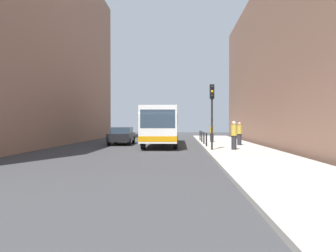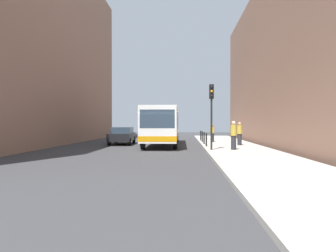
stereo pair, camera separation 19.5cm
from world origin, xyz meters
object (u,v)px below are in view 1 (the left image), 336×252
(car_beside_bus, at_px, (122,135))
(bollard_farthest, at_px, (200,135))
(pedestrian_near_signal, at_px, (234,135))
(bus, at_px, (162,124))
(pedestrian_far_sidewalk, at_px, (212,133))
(traffic_light, at_px, (212,104))
(bollard_near, at_px, (206,140))
(bollard_mid, at_px, (204,138))
(pedestrian_mid_sidewalk, at_px, (239,134))
(bollard_far, at_px, (202,137))

(car_beside_bus, distance_m, bollard_farthest, 7.84)
(bollard_farthest, height_order, pedestrian_near_signal, pedestrian_near_signal)
(bus, relative_size, pedestrian_far_sidewalk, 6.99)
(car_beside_bus, distance_m, traffic_light, 9.92)
(car_beside_bus, relative_size, pedestrian_near_signal, 2.48)
(bollard_near, relative_size, bollard_mid, 1.00)
(pedestrian_far_sidewalk, bearing_deg, pedestrian_mid_sidewalk, -30.40)
(bollard_near, bearing_deg, bollard_farthest, 90.00)
(bollard_mid, relative_size, pedestrian_far_sidewalk, 0.60)
(bus, relative_size, bollard_near, 11.62)
(pedestrian_mid_sidewalk, height_order, pedestrian_far_sidewalk, pedestrian_mid_sidewalk)
(bus, xyz_separation_m, car_beside_bus, (-3.53, 0.75, -0.94))
(pedestrian_mid_sidewalk, xyz_separation_m, pedestrian_far_sidewalk, (-1.68, 4.00, -0.09))
(bus, distance_m, pedestrian_far_sidewalk, 4.89)
(traffic_light, height_order, pedestrian_near_signal, traffic_light)
(bus, xyz_separation_m, bollard_far, (3.40, 1.96, -1.10))
(traffic_light, distance_m, pedestrian_far_sidewalk, 8.37)
(bus, relative_size, pedestrian_mid_sidewalk, 6.32)
(car_beside_bus, distance_m, pedestrian_far_sidewalk, 7.97)
(bollard_far, height_order, pedestrian_near_signal, pedestrian_near_signal)
(car_beside_bus, bearing_deg, pedestrian_mid_sidewalk, 162.31)
(bollard_mid, height_order, pedestrian_far_sidewalk, pedestrian_far_sidewalk)
(car_beside_bus, height_order, bollard_farthest, car_beside_bus)
(car_beside_bus, bearing_deg, bollard_mid, 167.10)
(bus, xyz_separation_m, bollard_near, (3.40, -2.97, -1.10))
(bollard_mid, bearing_deg, bollard_farthest, 90.00)
(bus, bearing_deg, pedestrian_near_signal, 130.06)
(bollard_near, height_order, pedestrian_near_signal, pedestrian_near_signal)
(bollard_far, relative_size, bollard_farthest, 1.00)
(traffic_light, distance_m, pedestrian_mid_sidewalk, 5.17)
(bollard_near, xyz_separation_m, pedestrian_near_signal, (1.50, -2.75, 0.43))
(bollard_farthest, relative_size, pedestrian_near_signal, 0.53)
(pedestrian_far_sidewalk, bearing_deg, traffic_light, -58.94)
(traffic_light, relative_size, bollard_near, 4.32)
(bollard_farthest, xyz_separation_m, pedestrian_near_signal, (1.50, -10.13, 0.43))
(bollard_farthest, bearing_deg, car_beside_bus, -152.12)
(bollard_near, height_order, bollard_farthest, same)
(bollard_farthest, distance_m, pedestrian_far_sidewalk, 2.43)
(pedestrian_near_signal, relative_size, pedestrian_mid_sidewalk, 1.03)
(bus, height_order, bollard_farthest, bus)
(pedestrian_mid_sidewalk, bearing_deg, bus, 29.05)
(traffic_light, distance_m, bollard_farthest, 10.57)
(car_beside_bus, relative_size, bollard_mid, 4.71)
(bollard_farthest, distance_m, pedestrian_mid_sidewalk, 6.76)
(bollard_near, height_order, bollard_mid, same)
(bollard_mid, relative_size, bollard_far, 1.00)
(bus, distance_m, bollard_near, 4.64)
(bollard_farthest, bearing_deg, pedestrian_near_signal, -81.58)
(pedestrian_mid_sidewalk, bearing_deg, bollard_farthest, -21.52)
(traffic_light, distance_m, pedestrian_near_signal, 2.41)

